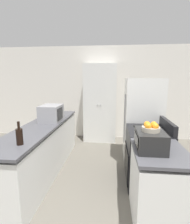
{
  "coord_description": "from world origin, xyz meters",
  "views": [
    {
      "loc": [
        0.35,
        -1.43,
        1.69
      ],
      "look_at": [
        0.0,
        1.96,
        1.05
      ],
      "focal_mm": 28.0,
      "sensor_mm": 36.0,
      "label": 1
    }
  ],
  "objects_px": {
    "pantry_cabinet": "(100,103)",
    "stove": "(147,156)",
    "fruit_bowl": "(151,127)",
    "refrigerator": "(142,121)",
    "toaster_oven": "(150,140)",
    "wine_bottle": "(19,136)",
    "microwave": "(51,113)"
  },
  "relations": [
    {
      "from": "pantry_cabinet",
      "to": "stove",
      "type": "height_order",
      "value": "pantry_cabinet"
    },
    {
      "from": "stove",
      "to": "fruit_bowl",
      "type": "height_order",
      "value": "fruit_bowl"
    },
    {
      "from": "pantry_cabinet",
      "to": "wine_bottle",
      "type": "relative_size",
      "value": 7.13
    },
    {
      "from": "toaster_oven",
      "to": "fruit_bowl",
      "type": "distance_m",
      "value": 0.15
    },
    {
      "from": "wine_bottle",
      "to": "pantry_cabinet",
      "type": "bearing_deg",
      "value": 74.49
    },
    {
      "from": "fruit_bowl",
      "to": "stove",
      "type": "bearing_deg",
      "value": 80.17
    },
    {
      "from": "refrigerator",
      "to": "fruit_bowl",
      "type": "xyz_separation_m",
      "value": [
        -0.17,
        -1.61,
        0.31
      ]
    },
    {
      "from": "wine_bottle",
      "to": "fruit_bowl",
      "type": "distance_m",
      "value": 1.57
    },
    {
      "from": "stove",
      "to": "refrigerator",
      "type": "relative_size",
      "value": 0.62
    },
    {
      "from": "microwave",
      "to": "fruit_bowl",
      "type": "height_order",
      "value": "fruit_bowl"
    },
    {
      "from": "toaster_oven",
      "to": "fruit_bowl",
      "type": "bearing_deg",
      "value": -94.74
    },
    {
      "from": "pantry_cabinet",
      "to": "stove",
      "type": "distance_m",
      "value": 2.26
    },
    {
      "from": "pantry_cabinet",
      "to": "toaster_oven",
      "type": "xyz_separation_m",
      "value": [
        0.79,
        -2.77,
        -0.04
      ]
    },
    {
      "from": "wine_bottle",
      "to": "fruit_bowl",
      "type": "height_order",
      "value": "fruit_bowl"
    },
    {
      "from": "refrigerator",
      "to": "wine_bottle",
      "type": "height_order",
      "value": "refrigerator"
    },
    {
      "from": "pantry_cabinet",
      "to": "toaster_oven",
      "type": "bearing_deg",
      "value": -74.13
    },
    {
      "from": "refrigerator",
      "to": "fruit_bowl",
      "type": "distance_m",
      "value": 1.65
    },
    {
      "from": "refrigerator",
      "to": "microwave",
      "type": "bearing_deg",
      "value": -167.13
    },
    {
      "from": "stove",
      "to": "fruit_bowl",
      "type": "xyz_separation_m",
      "value": [
        -0.14,
        -0.81,
        0.7
      ]
    },
    {
      "from": "microwave",
      "to": "toaster_oven",
      "type": "bearing_deg",
      "value": -36.96
    },
    {
      "from": "refrigerator",
      "to": "toaster_oven",
      "type": "relative_size",
      "value": 3.81
    },
    {
      "from": "wine_bottle",
      "to": "stove",
      "type": "bearing_deg",
      "value": 25.63
    },
    {
      "from": "fruit_bowl",
      "to": "wine_bottle",
      "type": "bearing_deg",
      "value": -179.81
    },
    {
      "from": "pantry_cabinet",
      "to": "stove",
      "type": "relative_size",
      "value": 1.97
    },
    {
      "from": "stove",
      "to": "microwave",
      "type": "relative_size",
      "value": 2.17
    },
    {
      "from": "refrigerator",
      "to": "toaster_oven",
      "type": "distance_m",
      "value": 1.62
    },
    {
      "from": "wine_bottle",
      "to": "fruit_bowl",
      "type": "xyz_separation_m",
      "value": [
        1.56,
        0.01,
        0.15
      ]
    },
    {
      "from": "microwave",
      "to": "fruit_bowl",
      "type": "distance_m",
      "value": 2.0
    },
    {
      "from": "wine_bottle",
      "to": "toaster_oven",
      "type": "bearing_deg",
      "value": 0.68
    },
    {
      "from": "stove",
      "to": "microwave",
      "type": "xyz_separation_m",
      "value": [
        -1.73,
        0.4,
        0.6
      ]
    },
    {
      "from": "microwave",
      "to": "wine_bottle",
      "type": "xyz_separation_m",
      "value": [
        0.03,
        -1.22,
        -0.05
      ]
    },
    {
      "from": "toaster_oven",
      "to": "wine_bottle",
      "type": "bearing_deg",
      "value": -179.32
    }
  ]
}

